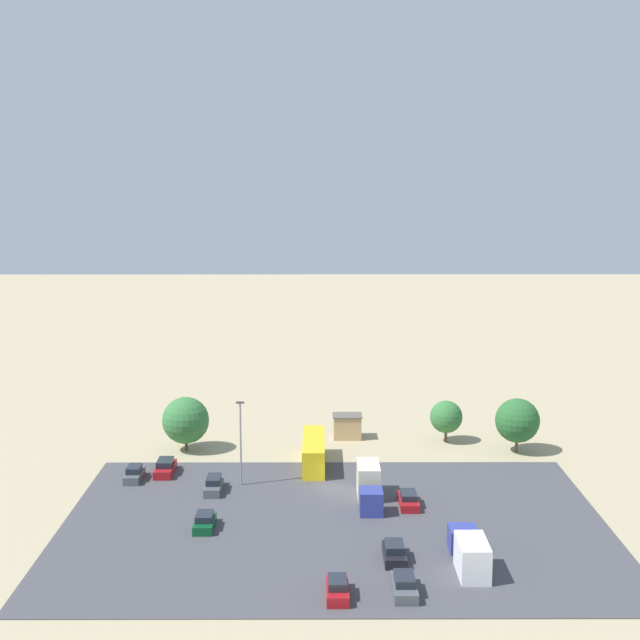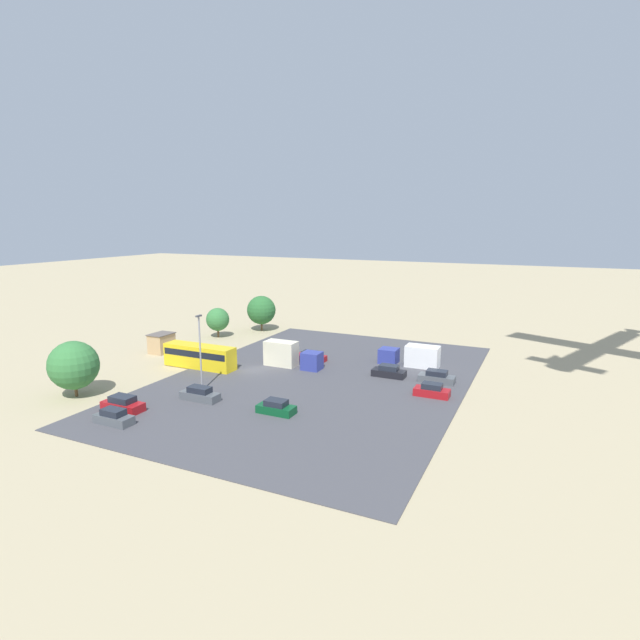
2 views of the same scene
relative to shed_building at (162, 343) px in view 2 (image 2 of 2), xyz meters
The scene contains 18 objects.
ground_plane 18.61m from the shed_building, 83.17° to the left, with size 400.00×400.00×0.00m, color tan.
parking_lot_surface 28.65m from the shed_building, 85.58° to the left, with size 53.36×37.19×0.08m.
shed_building is the anchor object (origin of this frame).
bus 11.78m from the shed_building, 68.54° to the left, with size 2.59×10.92×3.24m.
parked_car_0 24.36m from the shed_building, 103.09° to the left, with size 1.90×4.60×1.45m.
parked_car_1 43.62m from the shed_building, 87.04° to the left, with size 1.81×4.17×1.59m.
parked_car_2 29.05m from the shed_building, 33.03° to the left, with size 1.72×4.24×1.59m.
parked_car_3 24.59m from the shed_building, 52.25° to the left, with size 1.72×4.76×1.63m.
parked_car_4 25.34m from the shed_building, 33.07° to the left, with size 1.99×4.79×1.66m.
parked_car_5 43.07m from the shed_building, 94.30° to the left, with size 1.93×4.60×1.59m.
parked_car_6 36.74m from the shed_building, 94.62° to the left, with size 1.94×4.43×1.58m.
parked_car_7 33.00m from the shed_building, 63.37° to the left, with size 1.88×4.16×1.51m.
parked_truck_0 39.28m from the shed_building, 103.79° to the left, with size 2.52×8.62×3.06m.
parked_truck_1 22.35m from the shed_building, 93.93° to the left, with size 2.32×8.55×3.54m.
tree_near_shed 21.58m from the shed_building, 164.18° to the left, with size 5.43×5.43×6.71m.
tree_apron_mid 20.85m from the shed_building, 14.27° to the left, with size 5.77×5.77×6.73m.
tree_apron_far 12.75m from the shed_building, behind, with size 4.12×4.12×5.36m.
light_pole_lot_centre 21.70m from the shed_building, 55.06° to the left, with size 0.90×0.28×9.44m.
Camera 2 is at (56.81, 37.01, 20.45)m, focal length 28.00 mm.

